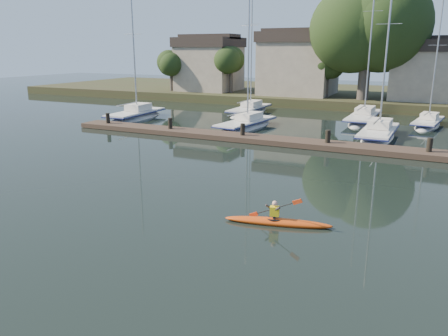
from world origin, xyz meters
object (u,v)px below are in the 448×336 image
at_px(sailboat_6, 363,123).
at_px(sailboat_3, 378,141).
at_px(sailboat_0, 136,121).
at_px(dock, 283,141).
at_px(kayak, 277,220).
at_px(sailboat_1, 246,130).
at_px(sailboat_5, 249,115).
at_px(sailboat_7, 427,128).

bearing_deg(sailboat_6, sailboat_3, -73.01).
xyz_separation_m(sailboat_0, sailboat_6, (19.33, 7.72, 0.03)).
relative_size(dock, sailboat_3, 2.47).
bearing_deg(sailboat_3, kayak, -93.03).
relative_size(sailboat_0, sailboat_1, 0.95).
distance_m(sailboat_0, sailboat_5, 11.41).
bearing_deg(sailboat_6, sailboat_5, 179.81).
bearing_deg(sailboat_1, dock, -38.20).
bearing_deg(dock, sailboat_0, 162.66).
xyz_separation_m(sailboat_5, sailboat_7, (16.48, -0.72, 0.01)).
bearing_deg(sailboat_3, sailboat_5, 150.59).
height_order(sailboat_6, sailboat_7, sailboat_6).
height_order(sailboat_0, sailboat_5, sailboat_5).
xyz_separation_m(dock, sailboat_7, (8.71, 12.24, -0.37)).
bearing_deg(sailboat_6, sailboat_1, -134.81).
bearing_deg(dock, sailboat_3, 42.44).
distance_m(sailboat_3, sailboat_7, 7.81).
bearing_deg(dock, sailboat_7, 54.55).
bearing_deg(sailboat_6, sailboat_0, -157.07).
bearing_deg(sailboat_0, sailboat_6, 19.52).
relative_size(sailboat_3, sailboat_5, 0.93).
relative_size(sailboat_6, sailboat_7, 1.41).
bearing_deg(sailboat_3, dock, -136.43).
xyz_separation_m(sailboat_0, sailboat_5, (8.15, 7.98, 0.03)).
relative_size(dock, sailboat_5, 2.30).
bearing_deg(sailboat_7, kayak, -92.14).
relative_size(dock, sailboat_7, 2.98).
distance_m(kayak, sailboat_7, 26.25).
relative_size(sailboat_5, sailboat_6, 0.92).
bearing_deg(sailboat_7, sailboat_5, -174.74).
distance_m(dock, sailboat_6, 13.14).
bearing_deg(sailboat_7, sailboat_1, -143.34).
height_order(sailboat_1, sailboat_5, sailboat_5).
relative_size(kayak, dock, 0.12).
xyz_separation_m(kayak, sailboat_6, (-0.79, 26.31, -0.34)).
xyz_separation_m(sailboat_5, sailboat_6, (11.18, -0.26, -0.00)).
height_order(sailboat_0, sailboat_3, sailboat_3).
bearing_deg(sailboat_5, sailboat_6, -0.88).
bearing_deg(kayak, dock, 94.21).
xyz_separation_m(dock, sailboat_5, (-7.77, 12.95, -0.39)).
xyz_separation_m(sailboat_0, sailboat_1, (11.18, -0.16, 0.03)).
bearing_deg(sailboat_5, kayak, -65.27).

